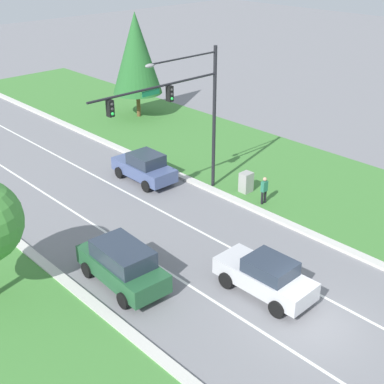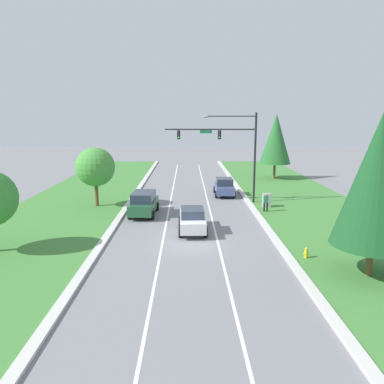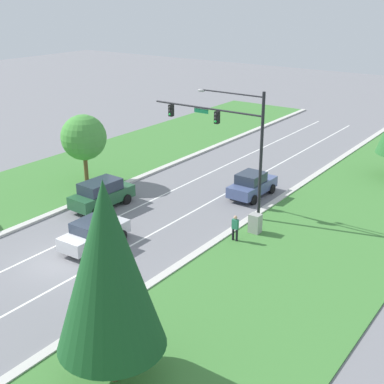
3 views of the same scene
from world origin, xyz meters
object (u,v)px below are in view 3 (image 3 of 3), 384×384
at_px(slate_blue_sedan, 252,185).
at_px(utility_cabinet, 255,224).
at_px(oak_far_left_tree, 84,138).
at_px(fire_hydrant, 111,322).
at_px(forest_suv, 102,194).
at_px(pedestrian, 235,227).
at_px(silver_sedan, 94,233).
at_px(traffic_signal_mast, 230,132).
at_px(conifer_far_right_tree, 108,267).

height_order(slate_blue_sedan, utility_cabinet, slate_blue_sedan).
xyz_separation_m(utility_cabinet, oak_far_left_tree, (-15.33, 0.62, 2.98)).
bearing_deg(oak_far_left_tree, slate_blue_sedan, 21.74).
bearing_deg(fire_hydrant, forest_suv, 135.90).
relative_size(forest_suv, pedestrian, 2.80).
bearing_deg(utility_cabinet, silver_sedan, -133.72).
distance_m(slate_blue_sedan, fire_hydrant, 18.14).
bearing_deg(pedestrian, slate_blue_sedan, -67.88).
distance_m(pedestrian, fire_hydrant, 10.77).
height_order(silver_sedan, fire_hydrant, silver_sedan).
xyz_separation_m(forest_suv, utility_cabinet, (10.74, 2.37, -0.36)).
distance_m(forest_suv, fire_hydrant, 14.51).
height_order(traffic_signal_mast, slate_blue_sedan, traffic_signal_mast).
distance_m(traffic_signal_mast, fire_hydrant, 15.57).
height_order(slate_blue_sedan, conifer_far_right_tree, conifer_far_right_tree).
bearing_deg(silver_sedan, slate_blue_sedan, 73.38).
bearing_deg(silver_sedan, forest_suv, 129.08).
height_order(pedestrian, conifer_far_right_tree, conifer_far_right_tree).
height_order(slate_blue_sedan, silver_sedan, slate_blue_sedan).
relative_size(fire_hydrant, conifer_far_right_tree, 0.08).
height_order(forest_suv, utility_cabinet, forest_suv).
relative_size(pedestrian, conifer_far_right_tree, 0.20).
bearing_deg(utility_cabinet, conifer_far_right_tree, -81.90).
distance_m(forest_suv, utility_cabinet, 11.00).
bearing_deg(oak_far_left_tree, utility_cabinet, -2.32).
relative_size(utility_cabinet, conifer_far_right_tree, 0.16).
height_order(silver_sedan, conifer_far_right_tree, conifer_far_right_tree).
bearing_deg(forest_suv, fire_hydrant, -41.29).
distance_m(silver_sedan, forest_suv, 6.16).
height_order(silver_sedan, oak_far_left_tree, oak_far_left_tree).
relative_size(forest_suv, oak_far_left_tree, 0.88).
bearing_deg(oak_far_left_tree, conifer_far_right_tree, -41.61).
distance_m(utility_cabinet, pedestrian, 1.78).
bearing_deg(slate_blue_sedan, oak_far_left_tree, -157.62).
distance_m(silver_sedan, utility_cabinet, 9.80).
xyz_separation_m(slate_blue_sedan, pedestrian, (2.86, -7.13, 0.02)).
distance_m(slate_blue_sedan, pedestrian, 7.68).
relative_size(conifer_far_right_tree, oak_far_left_tree, 1.54).
distance_m(pedestrian, conifer_far_right_tree, 14.02).
bearing_deg(pedestrian, oak_far_left_tree, -8.62).
bearing_deg(pedestrian, traffic_signal_mast, -52.53).
bearing_deg(oak_far_left_tree, traffic_signal_mast, 6.07).
bearing_deg(fire_hydrant, conifer_far_right_tree, -44.69).
distance_m(conifer_far_right_tree, oak_far_left_tree, 23.38).
relative_size(traffic_signal_mast, conifer_far_right_tree, 1.02).
distance_m(silver_sedan, conifer_far_right_tree, 12.52).
distance_m(slate_blue_sedan, oak_far_left_tree, 13.25).
relative_size(silver_sedan, fire_hydrant, 6.34).
distance_m(forest_suv, conifer_far_right_tree, 18.37).
relative_size(pedestrian, fire_hydrant, 2.41).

